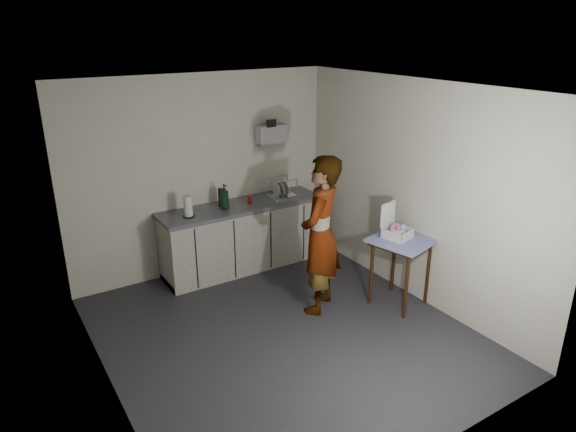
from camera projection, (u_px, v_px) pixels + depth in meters
ground at (284, 334)px, 5.56m from camera, size 4.00×4.00×0.00m
wall_back at (203, 175)px, 6.68m from camera, size 3.60×0.02×2.60m
wall_right at (413, 192)px, 6.00m from camera, size 0.02×4.00×2.60m
wall_left at (99, 264)px, 4.21m from camera, size 0.02×4.00×2.60m
ceiling at (284, 89)px, 4.65m from camera, size 3.60×4.00×0.01m
kitchen_counter at (243, 238)px, 6.96m from camera, size 2.24×0.62×0.91m
wall_shelf at (271, 134)px, 6.97m from camera, size 0.42×0.18×0.37m
side_table at (402, 248)px, 5.93m from camera, size 0.78×0.78×0.83m
standing_man at (320, 235)px, 5.77m from camera, size 0.80×0.76×1.84m
soap_bottle at (224, 197)px, 6.58m from camera, size 0.15×0.15×0.32m
soda_can at (250, 200)px, 6.80m from camera, size 0.06×0.06×0.11m
dark_bottle at (221, 197)px, 6.68m from camera, size 0.07×0.07×0.25m
paper_towel at (188, 207)px, 6.31m from camera, size 0.15×0.15×0.27m
dish_rack at (281, 192)px, 7.08m from camera, size 0.37×0.28×0.26m
bakery_box at (396, 230)px, 5.91m from camera, size 0.34×0.35×0.40m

